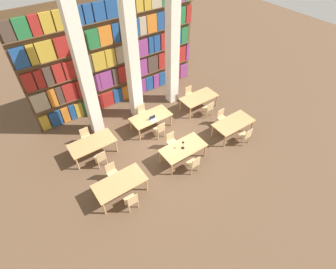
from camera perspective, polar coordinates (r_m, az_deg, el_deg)
ground_plane at (r=12.14m, az=-0.33°, el=-1.90°), size 40.00×40.00×0.00m
bookshelf_bank at (r=13.58m, az=-10.93°, el=16.55°), size 9.03×0.35×5.50m
pillar_left at (r=11.49m, az=-17.64°, el=11.99°), size 0.51×0.51×6.00m
pillar_center at (r=12.19m, az=-7.83°, el=15.55°), size 0.51×0.51×6.00m
pillar_right at (r=13.22m, az=0.95°, el=18.28°), size 0.51×0.51×6.00m
reading_table_0 at (r=10.04m, az=-10.44°, el=-10.46°), size 1.94×0.98×0.73m
chair_0 at (r=9.77m, az=-7.93°, el=-14.04°), size 0.42×0.40×0.88m
chair_1 at (r=10.64m, az=-12.06°, el=-8.06°), size 0.42×0.40×0.88m
reading_table_1 at (r=11.02m, az=3.32°, el=-3.11°), size 1.94×0.98×0.73m
chair_2 at (r=10.75m, az=5.64°, el=-6.29°), size 0.42×0.40×0.88m
chair_3 at (r=11.56m, az=0.78°, el=-1.49°), size 0.42×0.40×0.88m
desk_lamp_0 at (r=10.75m, az=3.29°, el=-1.99°), size 0.14×0.14×0.40m
reading_table_2 at (r=12.53m, az=14.04°, el=2.32°), size 1.94×0.98×0.73m
chair_4 at (r=12.34m, az=16.57°, el=-0.19°), size 0.42×0.40×0.88m
chair_5 at (r=13.04m, az=11.64°, el=3.68°), size 0.42×0.40×0.88m
reading_table_3 at (r=11.66m, az=-16.18°, el=-1.99°), size 1.94×0.98×0.73m
chair_6 at (r=11.25m, az=-14.44°, el=-4.93°), size 0.42×0.40×0.88m
chair_7 at (r=12.34m, az=-17.40°, el=-0.42°), size 0.42×0.40×0.88m
reading_table_4 at (r=12.51m, az=-3.78°, el=3.69°), size 1.94×0.98×0.73m
chair_8 at (r=12.13m, az=-1.78°, el=1.13°), size 0.42×0.40×0.88m
chair_9 at (r=13.14m, az=-5.57°, el=4.88°), size 0.42×0.40×0.88m
laptop at (r=12.22m, az=-3.25°, el=3.28°), size 0.32×0.22×0.21m
reading_table_5 at (r=13.82m, az=6.75°, el=7.88°), size 1.94×0.98×0.73m
chair_10 at (r=13.49m, az=8.83°, el=5.67°), size 0.42×0.40×0.88m
chair_11 at (r=14.40m, az=4.70°, el=8.83°), size 0.42×0.40×0.88m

